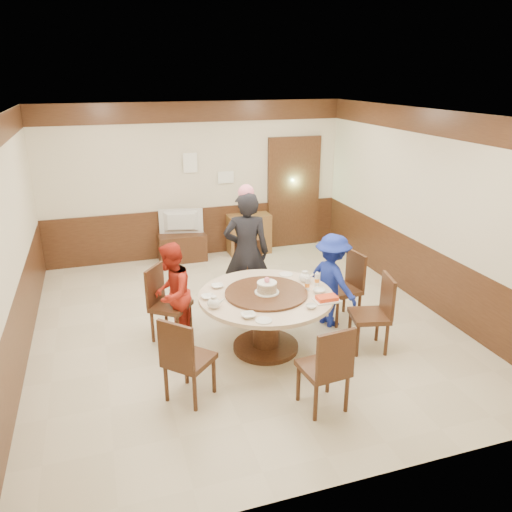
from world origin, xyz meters
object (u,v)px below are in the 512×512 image
object	(u,v)px
banquet_table	(266,310)
side_cabinet	(249,234)
person_standing	(247,253)
birthday_cake	(267,287)
person_blue	(332,280)
shrimp_platter	(327,299)
thermos	(248,205)
person_red	(172,294)
tv_stand	(182,247)
television	(181,222)

from	to	relation	value
banquet_table	side_cabinet	size ratio (longest dim) A/B	2.04
person_standing	birthday_cake	distance (m)	1.16
person_blue	birthday_cake	distance (m)	1.15
person_blue	shrimp_platter	world-z (taller)	person_blue
banquet_table	shrimp_platter	distance (m)	0.77
banquet_table	birthday_cake	distance (m)	0.32
banquet_table	thermos	distance (m)	3.61
person_red	tv_stand	distance (m)	3.00
tv_stand	television	size ratio (longest dim) A/B	1.07
tv_stand	side_cabinet	distance (m)	1.30
person_red	birthday_cake	size ratio (longest dim) A/B	4.45
banquet_table	side_cabinet	bearing A→B (deg)	76.32
banquet_table	thermos	bearing A→B (deg)	76.56
banquet_table	birthday_cake	bearing A→B (deg)	-85.97
tv_stand	banquet_table	bearing A→B (deg)	-82.72
person_red	thermos	world-z (taller)	person_red
person_blue	birthday_cake	world-z (taller)	person_blue
person_red	person_blue	distance (m)	2.13
banquet_table	tv_stand	world-z (taller)	banquet_table
tv_stand	thermos	bearing A→B (deg)	1.35
person_standing	side_cabinet	bearing A→B (deg)	-92.94
person_blue	shrimp_platter	size ratio (longest dim) A/B	4.30
birthday_cake	tv_stand	world-z (taller)	birthday_cake
birthday_cake	thermos	xyz separation A→B (m)	(0.83, 3.51, 0.09)
thermos	shrimp_platter	bearing A→B (deg)	-93.25
person_standing	shrimp_platter	bearing A→B (deg)	123.30
person_blue	television	world-z (taller)	person_blue
person_red	television	world-z (taller)	person_red
shrimp_platter	person_standing	bearing A→B (deg)	108.50
television	shrimp_platter	bearing A→B (deg)	116.55
person_standing	shrimp_platter	xyz separation A→B (m)	(0.52, -1.54, -0.10)
side_cabinet	thermos	bearing A→B (deg)	180.00
person_standing	banquet_table	bearing A→B (deg)	99.93
tv_stand	side_cabinet	world-z (taller)	side_cabinet
person_standing	person_red	bearing A→B (deg)	41.47
person_red	tv_stand	world-z (taller)	person_red
tv_stand	side_cabinet	xyz separation A→B (m)	(1.29, 0.03, 0.12)
banquet_table	person_standing	world-z (taller)	person_standing
banquet_table	side_cabinet	world-z (taller)	banquet_table
tv_stand	television	distance (m)	0.48
person_red	tv_stand	xyz separation A→B (m)	(0.62, 2.90, -0.41)
person_standing	television	world-z (taller)	person_standing
person_red	thermos	xyz separation A→B (m)	(1.89, 2.93, 0.28)
tv_stand	television	bearing A→B (deg)	0.00
television	birthday_cake	bearing A→B (deg)	108.54
person_blue	banquet_table	bearing A→B (deg)	90.41
banquet_table	person_blue	bearing A→B (deg)	18.95
banquet_table	television	bearing A→B (deg)	97.28
person_blue	birthday_cake	xyz separation A→B (m)	(-1.06, -0.39, 0.20)
side_cabinet	banquet_table	bearing A→B (deg)	-103.68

